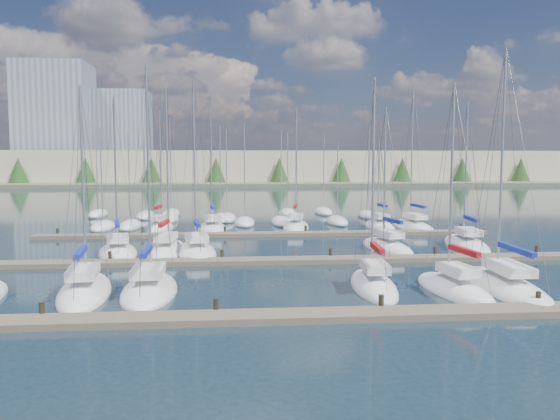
{
  "coord_description": "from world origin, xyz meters",
  "views": [
    {
      "loc": [
        -3.12,
        -22.58,
        7.4
      ],
      "look_at": [
        0.0,
        14.0,
        4.0
      ],
      "focal_mm": 35.0,
      "sensor_mm": 36.0,
      "label": 1
    }
  ],
  "objects": [
    {
      "name": "sailboat_o",
      "position": [
        -5.37,
        34.59,
        0.19
      ],
      "size": [
        3.85,
        8.56,
        15.41
      ],
      "rotation": [
        0.0,
        0.0,
        0.1
      ],
      "color": "white",
      "rests_on": "ground"
    },
    {
      "name": "sailboat_q",
      "position": [
        12.69,
        35.14,
        0.18
      ],
      "size": [
        2.84,
        7.23,
        10.61
      ],
      "rotation": [
        0.0,
        0.0,
        0.05
      ],
      "color": "white",
      "rests_on": "ground"
    },
    {
      "name": "sailboat_r",
      "position": [
        16.25,
        34.59,
        0.19
      ],
      "size": [
        3.41,
        9.72,
        15.4
      ],
      "rotation": [
        0.0,
        0.0,
        0.07
      ],
      "color": "white",
      "rests_on": "ground"
    },
    {
      "name": "sailboat_e",
      "position": [
        9.11,
        6.39,
        0.18
      ],
      "size": [
        3.19,
        7.88,
        12.37
      ],
      "rotation": [
        0.0,
        0.0,
        0.1
      ],
      "color": "white",
      "rests_on": "ground"
    },
    {
      "name": "sailboat_l",
      "position": [
        9.47,
        21.07,
        0.18
      ],
      "size": [
        3.86,
        8.46,
        12.42
      ],
      "rotation": [
        0.0,
        0.0,
        0.15
      ],
      "color": "white",
      "rests_on": "ground"
    },
    {
      "name": "distant_boats",
      "position": [
        -4.34,
        43.76,
        0.29
      ],
      "size": [
        36.93,
        20.75,
        13.3
      ],
      "color": "#9EA0A5",
      "rests_on": "ground"
    },
    {
      "name": "dock_far",
      "position": [
        0.0,
        30.01,
        0.15
      ],
      "size": [
        44.0,
        1.93,
        1.1
      ],
      "color": "#6B5E4C",
      "rests_on": "ground"
    },
    {
      "name": "sailboat_n",
      "position": [
        -10.8,
        35.15,
        0.2
      ],
      "size": [
        2.9,
        7.44,
        13.26
      ],
      "rotation": [
        0.0,
        0.0,
        -0.1
      ],
      "color": "white",
      "rests_on": "ground"
    },
    {
      "name": "sailboat_j",
      "position": [
        -6.09,
        20.32,
        0.18
      ],
      "size": [
        4.22,
        8.99,
        14.41
      ],
      "rotation": [
        0.0,
        0.0,
        0.14
      ],
      "color": "white",
      "rests_on": "ground"
    },
    {
      "name": "sailboat_c",
      "position": [
        -7.81,
        7.6,
        0.18
      ],
      "size": [
        3.2,
        8.06,
        13.34
      ],
      "rotation": [
        0.0,
        0.0,
        0.03
      ],
      "color": "white",
      "rests_on": "ground"
    },
    {
      "name": "sailboat_f",
      "position": [
        12.26,
        6.86,
        0.18
      ],
      "size": [
        3.37,
        10.46,
        14.49
      ],
      "rotation": [
        0.0,
        0.0,
        -0.05
      ],
      "color": "white",
      "rests_on": "ground"
    },
    {
      "name": "sailboat_m",
      "position": [
        16.68,
        22.02,
        0.17
      ],
      "size": [
        4.28,
        9.79,
        13.03
      ],
      "rotation": [
        0.0,
        0.0,
        -0.15
      ],
      "color": "white",
      "rests_on": "ground"
    },
    {
      "name": "sailboat_p",
      "position": [
        3.55,
        35.45,
        0.18
      ],
      "size": [
        4.03,
        8.52,
        13.86
      ],
      "rotation": [
        0.0,
        0.0,
        -0.16
      ],
      "color": "white",
      "rests_on": "ground"
    },
    {
      "name": "sailboat_h",
      "position": [
        -12.17,
        20.39,
        0.18
      ],
      "size": [
        4.57,
        8.14,
        12.98
      ],
      "rotation": [
        0.0,
        0.0,
        0.22
      ],
      "color": "white",
      "rests_on": "ground"
    },
    {
      "name": "shoreline",
      "position": [
        -13.29,
        149.77,
        7.44
      ],
      "size": [
        400.0,
        60.0,
        38.0
      ],
      "color": "#666B51",
      "rests_on": "ground"
    },
    {
      "name": "sailboat_i",
      "position": [
        -8.4,
        20.76,
        0.19
      ],
      "size": [
        3.04,
        8.98,
        14.39
      ],
      "rotation": [
        0.0,
        0.0,
        -0.06
      ],
      "color": "white",
      "rests_on": "ground"
    },
    {
      "name": "sailboat_b",
      "position": [
        -11.34,
        7.7,
        0.17
      ],
      "size": [
        3.95,
        9.14,
        12.19
      ],
      "rotation": [
        0.0,
        0.0,
        0.14
      ],
      "color": "white",
      "rests_on": "ground"
    },
    {
      "name": "sailboat_d",
      "position": [
        4.86,
        7.69,
        0.19
      ],
      "size": [
        3.0,
        7.91,
        12.81
      ],
      "rotation": [
        0.0,
        0.0,
        -0.08
      ],
      "color": "white",
      "rests_on": "ground"
    },
    {
      "name": "ground",
      "position": [
        0.0,
        60.0,
        0.0
      ],
      "size": [
        400.0,
        400.0,
        0.0
      ],
      "primitive_type": "plane",
      "color": "#1C2F39",
      "rests_on": "ground"
    },
    {
      "name": "dock_mid",
      "position": [
        0.0,
        16.01,
        0.15
      ],
      "size": [
        44.0,
        1.93,
        1.1
      ],
      "color": "#6B5E4C",
      "rests_on": "ground"
    },
    {
      "name": "dock_near",
      "position": [
        0.0,
        2.01,
        0.15
      ],
      "size": [
        44.0,
        1.93,
        1.1
      ],
      "color": "#6B5E4C",
      "rests_on": "ground"
    }
  ]
}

